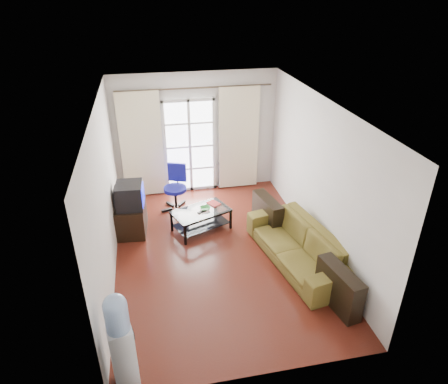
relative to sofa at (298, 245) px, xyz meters
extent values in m
plane|color=#5D2216|center=(-1.31, 0.52, -0.33)|extent=(5.20, 5.20, 0.00)
plane|color=white|center=(-1.31, 0.52, 2.37)|extent=(5.20, 5.20, 0.00)
cube|color=silver|center=(-1.31, 3.12, 1.02)|extent=(3.60, 0.02, 2.70)
cube|color=silver|center=(-1.31, -2.08, 1.02)|extent=(3.60, 0.02, 2.70)
cube|color=silver|center=(-3.11, 0.52, 1.02)|extent=(0.02, 5.20, 2.70)
cube|color=silver|center=(0.49, 0.52, 1.02)|extent=(0.02, 5.20, 2.70)
cube|color=white|center=(-1.46, 3.08, 0.74)|extent=(1.01, 0.02, 2.04)
cube|color=white|center=(-1.46, 3.06, 0.74)|extent=(1.16, 0.06, 2.15)
cylinder|color=#4C3F2D|center=(-1.31, 3.02, 2.05)|extent=(3.30, 0.04, 0.04)
cube|color=#F7EFC7|center=(-2.51, 3.00, 0.87)|extent=(0.90, 0.07, 2.35)
cube|color=#F7EFC7|center=(-0.36, 3.00, 0.87)|extent=(0.90, 0.07, 2.35)
cube|color=gray|center=(-0.51, 3.02, 0.00)|extent=(0.64, 0.12, 0.64)
imported|color=brown|center=(0.00, 0.00, 0.00)|extent=(2.60, 1.71, 0.67)
cube|color=silver|center=(-1.49, 1.32, 0.10)|extent=(1.22, 0.97, 0.01)
cube|color=black|center=(-1.49, 1.32, -0.20)|extent=(1.14, 0.89, 0.01)
cube|color=black|center=(-1.85, 0.87, -0.12)|extent=(0.05, 0.05, 0.43)
cube|color=black|center=(-0.91, 1.25, -0.12)|extent=(0.05, 0.05, 0.43)
cube|color=black|center=(-2.06, 1.38, -0.12)|extent=(0.05, 0.05, 0.43)
cube|color=black|center=(-1.12, 1.76, -0.12)|extent=(0.05, 0.05, 0.43)
imported|color=#379851|center=(-1.40, 1.34, 0.13)|extent=(0.25, 0.25, 0.05)
imported|color=#B42516|center=(-1.28, 1.47, 0.11)|extent=(0.41, 0.42, 0.02)
cube|color=black|center=(-1.48, 1.25, 0.11)|extent=(0.19, 0.12, 0.02)
cube|color=black|center=(-2.81, 1.55, -0.04)|extent=(0.60, 0.84, 0.58)
cube|color=black|center=(-2.79, 1.47, 0.49)|extent=(0.51, 0.55, 0.48)
cube|color=#0C19E5|center=(-2.55, 1.45, 0.49)|extent=(0.05, 0.41, 0.35)
cube|color=black|center=(-3.00, 1.49, 0.49)|extent=(0.17, 0.36, 0.31)
cylinder|color=black|center=(-1.90, 2.21, -0.08)|extent=(0.05, 0.05, 0.50)
cylinder|color=navy|center=(-1.90, 2.21, 0.15)|extent=(0.47, 0.47, 0.08)
cube|color=navy|center=(-1.82, 2.42, 0.44)|extent=(0.38, 0.19, 0.41)
cube|color=white|center=(-2.88, -1.83, 0.11)|extent=(0.33, 0.33, 0.88)
cylinder|color=#9FC2F5|center=(-2.88, -1.83, 0.72)|extent=(0.27, 0.27, 0.35)
sphere|color=#9FC2F5|center=(-2.88, -1.83, 0.90)|extent=(0.27, 0.27, 0.27)
cube|color=black|center=(-2.75, -1.80, 0.41)|extent=(0.06, 0.12, 0.09)
camera|label=1|loc=(-2.36, -5.25, 4.02)|focal=32.00mm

